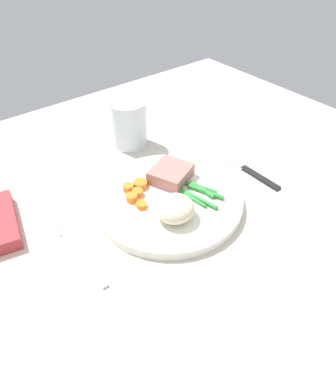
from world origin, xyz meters
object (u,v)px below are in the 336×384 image
at_px(meat_portion, 169,172).
at_px(water_glass, 129,127).
at_px(dinner_plate, 168,200).
at_px(knife, 240,166).
at_px(fork, 78,251).

relative_size(meat_portion, water_glass, 0.71).
distance_m(dinner_plate, knife, 0.18).
bearing_deg(fork, knife, -0.07).
height_order(fork, water_glass, water_glass).
xyz_separation_m(dinner_plate, knife, (0.18, -0.00, -0.01)).
height_order(dinner_plate, knife, dinner_plate).
relative_size(meat_portion, fork, 0.42).
relative_size(dinner_plate, knife, 1.27).
relative_size(dinner_plate, meat_portion, 3.72).
xyz_separation_m(dinner_plate, meat_portion, (0.04, 0.04, 0.02)).
bearing_deg(meat_portion, fork, -168.44).
height_order(fork, knife, knife).
xyz_separation_m(fork, knife, (0.36, -0.00, -0.00)).
distance_m(meat_portion, water_glass, 0.17).
bearing_deg(dinner_plate, knife, -0.89).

